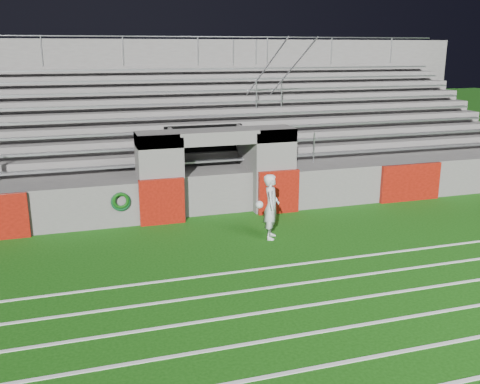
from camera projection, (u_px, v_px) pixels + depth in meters
name	position (u px, v px, depth m)	size (l,w,h in m)	color
ground	(254.00, 253.00, 13.36)	(90.00, 90.00, 0.00)	#13490C
field_markings	(351.00, 361.00, 8.75)	(28.00, 8.09, 0.01)	white
stadium_structure	(187.00, 142.00, 20.32)	(26.00, 8.48, 5.42)	#555351
goalkeeper_with_ball	(271.00, 207.00, 14.19)	(0.79, 0.76, 1.76)	silver
hose_coil	(121.00, 201.00, 15.01)	(0.55, 0.15, 0.56)	#0B3B1B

